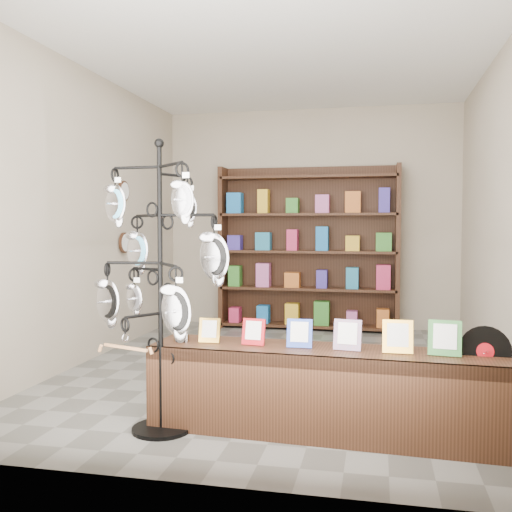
{
  "coord_description": "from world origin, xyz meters",
  "views": [
    {
      "loc": [
        0.93,
        -5.37,
        1.39
      ],
      "look_at": [
        -0.01,
        -1.0,
        1.16
      ],
      "focal_mm": 40.0,
      "sensor_mm": 36.0,
      "label": 1
    }
  ],
  "objects": [
    {
      "name": "back_shelving",
      "position": [
        0.0,
        2.3,
        1.03
      ],
      "size": [
        2.42,
        0.36,
        2.2
      ],
      "color": "black",
      "rests_on": "ground"
    },
    {
      "name": "ground",
      "position": [
        0.0,
        0.0,
        0.0
      ],
      "size": [
        5.0,
        5.0,
        0.0
      ],
      "primitive_type": "plane",
      "color": "slate",
      "rests_on": "ground"
    },
    {
      "name": "display_tree",
      "position": [
        -0.5,
        -1.78,
        1.14
      ],
      "size": [
        1.09,
        1.09,
        1.98
      ],
      "rotation": [
        0.0,
        0.0,
        -0.41
      ],
      "color": "black",
      "rests_on": "ground"
    },
    {
      "name": "room_envelope",
      "position": [
        0.0,
        0.0,
        1.85
      ],
      "size": [
        5.0,
        5.0,
        5.0
      ],
      "color": "#B2A48F",
      "rests_on": "ground"
    },
    {
      "name": "wall_clocks",
      "position": [
        -1.97,
        0.8,
        1.5
      ],
      "size": [
        0.03,
        0.24,
        0.84
      ],
      "color": "black",
      "rests_on": "ground"
    },
    {
      "name": "front_shelf",
      "position": [
        0.58,
        -1.61,
        0.29
      ],
      "size": [
        2.37,
        0.6,
        0.83
      ],
      "rotation": [
        0.0,
        0.0,
        -0.05
      ],
      "color": "black",
      "rests_on": "ground"
    }
  ]
}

